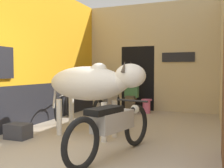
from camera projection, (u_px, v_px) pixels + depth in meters
The scene contains 10 objects.
ground_plane at pixel (57, 168), 3.43m from camera, with size 30.00×30.00×0.00m, color tan.
wall_left_shopfront at pixel (43, 56), 6.61m from camera, with size 0.25×5.36×3.42m.
wall_back_with_doorway at pixel (147, 66), 8.65m from camera, with size 4.12×0.93×3.42m.
cow at pixel (91, 84), 5.01m from camera, with size 2.14×0.95×1.46m.
motorcycle_near at pixel (113, 126), 3.87m from camera, with size 0.71×2.04×0.80m.
motorcycle_far at pixel (108, 104), 6.63m from camera, with size 0.58×2.02×0.76m.
bicycle at pixel (64, 105), 6.89m from camera, with size 0.58×1.63×0.73m.
shopkeeper_seated at pixel (131, 91), 7.94m from camera, with size 0.41×0.34×1.27m.
plastic_stool at pixel (146, 106), 7.89m from camera, with size 0.33×0.33×0.42m.
crate at pixel (18, 131), 4.91m from camera, with size 0.44×0.32×0.28m.
Camera 1 is at (1.89, -2.88, 1.26)m, focal length 42.00 mm.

